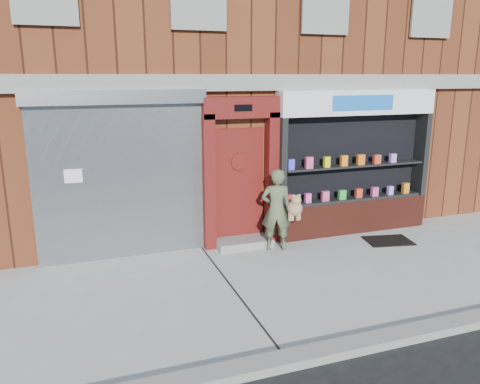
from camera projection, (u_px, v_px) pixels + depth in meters
name	position (u px, v px, depth m)	size (l,w,h in m)	color
ground	(319.00, 274.00, 7.93)	(80.00, 80.00, 0.00)	#9E9E99
curb	(401.00, 336.00, 5.95)	(60.00, 0.30, 0.12)	gray
building	(215.00, 48.00, 12.44)	(12.00, 8.16, 8.00)	#582714
shutter_bay	(120.00, 166.00, 8.31)	(3.10, 0.30, 3.04)	gray
red_door_bay	(241.00, 172.00, 9.03)	(1.52, 0.58, 2.90)	#4F0F0D
pharmacy_bay	(353.00, 169.00, 9.82)	(3.50, 0.41, 3.00)	#591E15
woman	(278.00, 210.00, 8.88)	(0.80, 0.56, 1.59)	#4D593A
doormat	(388.00, 241.00, 9.51)	(0.91, 0.64, 0.02)	black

